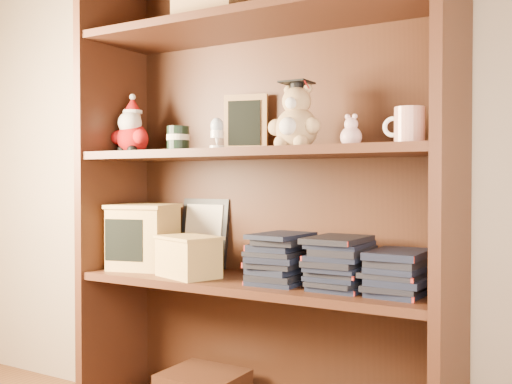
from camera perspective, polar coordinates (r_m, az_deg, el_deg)
bookcase at (r=1.88m, az=0.72°, el=-1.23°), size 1.20×0.35×1.60m
shelf_lower at (r=1.86m, az=0.00°, el=-8.73°), size 1.14×0.33×0.02m
shelf_upper at (r=1.83m, az=0.00°, el=3.67°), size 1.14×0.33×0.02m
santa_plush at (r=2.13m, az=-11.77°, el=5.73°), size 0.15×0.11×0.21m
teachers_tin at (r=2.01m, az=-7.43°, el=5.05°), size 0.08×0.08×0.08m
chalkboard_plaque at (r=1.99m, az=-0.97°, el=6.47°), size 0.15×0.10×0.19m
egg_cup at (r=1.82m, az=-3.73°, el=5.70°), size 0.05×0.05×0.10m
grad_teddy_bear at (r=1.77m, az=3.80°, el=6.66°), size 0.17×0.14×0.20m
pink_figurine at (r=1.70m, az=9.05°, el=5.48°), size 0.06×0.06×0.10m
teacher_mug at (r=1.65m, az=14.33°, el=6.10°), size 0.11×0.08×0.10m
certificate_frame at (r=2.12m, az=-4.96°, el=-3.90°), size 0.19×0.05×0.24m
treats_box at (r=2.11m, az=-10.66°, el=-4.14°), size 0.25×0.25×0.22m
pencils_box at (r=1.91m, az=-6.46°, el=-6.09°), size 0.23×0.20×0.13m
book_stack_left at (r=1.81m, az=2.42°, el=-6.33°), size 0.14×0.20×0.14m
book_stack_mid at (r=1.72m, az=8.07°, el=-6.43°), size 0.14×0.20×0.16m
book_stack_right at (r=1.67m, az=13.65°, el=-7.54°), size 0.14×0.20×0.11m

